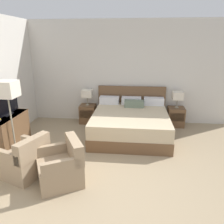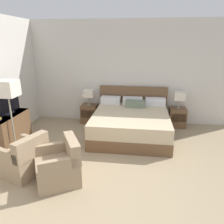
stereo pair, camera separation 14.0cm
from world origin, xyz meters
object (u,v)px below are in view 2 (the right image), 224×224
nightstand_right (177,117)px  tv (6,102)px  nightstand_left (89,114)px  bed (131,123)px  floor_lamp (8,93)px  table_lamp_right (179,96)px  armchair_companion (60,166)px  armchair_by_window (24,159)px  dresser (8,131)px  table_lamp_left (89,93)px

nightstand_right → tv: bearing=-155.8°
nightstand_left → tv: 2.38m
bed → floor_lamp: 2.90m
table_lamp_right → armchair_companion: size_ratio=0.48×
table_lamp_right → bed: bearing=-149.3°
tv → armchair_by_window: size_ratio=1.06×
table_lamp_right → armchair_companion: table_lamp_right is taller
nightstand_left → bed: bearing=-30.6°
tv → dresser: bearing=-92.0°
floor_lamp → dresser: bearing=137.3°
dresser → nightstand_left: bearing=52.6°
nightstand_left → tv: size_ratio=0.57×
nightstand_right → table_lamp_left: bearing=180.0°
bed → nightstand_left: (-1.26, 0.75, -0.06)m
table_lamp_left → dresser: (-1.40, -1.83, -0.48)m
table_lamp_left → floor_lamp: size_ratio=0.28×
armchair_companion → floor_lamp: (-1.24, 0.74, 1.06)m
bed → tv: bearing=-159.2°
table_lamp_left → armchair_by_window: 2.85m
floor_lamp → armchair_by_window: bearing=-48.8°
nightstand_right → floor_lamp: size_ratio=0.34×
table_lamp_right → dresser: table_lamp_right is taller
dresser → armchair_companion: dresser is taller
bed → armchair_by_window: bed is taller
tv → bed: bearing=20.8°
dresser → tv: bearing=88.0°
dresser → floor_lamp: bearing=-42.7°
nightstand_left → floor_lamp: bearing=-116.4°
table_lamp_left → table_lamp_right: bearing=0.0°
armchair_by_window → armchair_companion: (0.72, -0.14, 0.00)m
nightstand_left → table_lamp_left: 0.61m
bed → nightstand_right: 1.47m
dresser → tv: 0.66m
table_lamp_left → armchair_companion: 2.95m
nightstand_left → table_lamp_right: (2.52, 0.00, 0.61)m
tv → armchair_by_window: (0.85, -0.98, -0.77)m
table_lamp_left → bed: bearing=-30.7°
nightstand_right → table_lamp_left: size_ratio=1.18×
bed → table_lamp_right: bed is taller
armchair_by_window → armchair_companion: size_ratio=0.95×
bed → tv: size_ratio=2.20×
dresser → floor_lamp: (0.34, -0.31, 0.95)m
nightstand_left → armchair_companion: 2.89m
dresser → armchair_by_window: 1.25m
nightstand_right → armchair_companion: (-2.35, -2.88, 0.02)m
table_lamp_left → armchair_by_window: table_lamp_left is taller
nightstand_left → armchair_by_window: bearing=-101.3°
nightstand_right → table_lamp_left: table_lamp_left is taller
dresser → table_lamp_left: bearing=52.6°
bed → table_lamp_right: 1.56m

